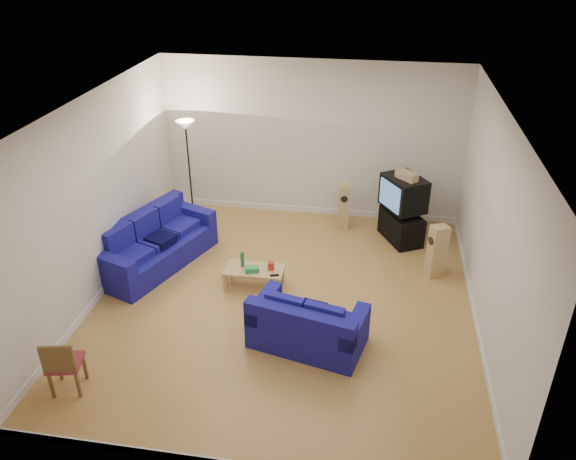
% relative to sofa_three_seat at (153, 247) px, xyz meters
% --- Properties ---
extents(room, '(6.01, 6.51, 3.21)m').
position_rel_sofa_three_seat_xyz_m(room, '(2.51, -0.78, 1.21)').
color(room, olive).
rests_on(room, ground).
extents(sofa_three_seat, '(1.76, 2.53, 0.90)m').
position_rel_sofa_three_seat_xyz_m(sofa_three_seat, '(0.00, 0.00, 0.00)').
color(sofa_three_seat, navy).
rests_on(sofa_three_seat, ground).
extents(sofa_loveseat, '(1.76, 1.24, 0.80)m').
position_rel_sofa_three_seat_xyz_m(sofa_loveseat, '(3.01, -1.80, -0.03)').
color(sofa_loveseat, navy).
rests_on(sofa_loveseat, ground).
extents(coffee_table, '(0.99, 0.50, 0.36)m').
position_rel_sofa_three_seat_xyz_m(coffee_table, '(1.95, -0.46, -0.03)').
color(coffee_table, tan).
rests_on(coffee_table, ground).
extents(bottle, '(0.08, 0.08, 0.27)m').
position_rel_sofa_three_seat_xyz_m(bottle, '(1.75, -0.41, 0.16)').
color(bottle, '#197233').
rests_on(bottle, coffee_table).
extents(tissue_box, '(0.25, 0.18, 0.09)m').
position_rel_sofa_three_seat_xyz_m(tissue_box, '(1.94, -0.56, 0.07)').
color(tissue_box, green).
rests_on(tissue_box, coffee_table).
extents(red_canister, '(0.14, 0.14, 0.14)m').
position_rel_sofa_three_seat_xyz_m(red_canister, '(2.23, -0.44, 0.10)').
color(red_canister, red).
rests_on(red_canister, coffee_table).
extents(remote, '(0.15, 0.09, 0.02)m').
position_rel_sofa_three_seat_xyz_m(remote, '(2.33, -0.61, 0.03)').
color(remote, black).
rests_on(remote, coffee_table).
extents(tv_stand, '(0.89, 1.07, 0.57)m').
position_rel_sofa_three_seat_xyz_m(tv_stand, '(4.39, 1.59, -0.05)').
color(tv_stand, black).
rests_on(tv_stand, ground).
extents(av_receiver, '(0.53, 0.53, 0.10)m').
position_rel_sofa_three_seat_xyz_m(av_receiver, '(4.37, 1.65, 0.28)').
color(av_receiver, black).
rests_on(av_receiver, tv_stand).
extents(television, '(0.94, 1.00, 0.63)m').
position_rel_sofa_three_seat_xyz_m(television, '(4.37, 1.61, 0.64)').
color(television, black).
rests_on(television, av_receiver).
extents(centre_speaker, '(0.43, 0.44, 0.15)m').
position_rel_sofa_three_seat_xyz_m(centre_speaker, '(4.39, 1.53, 1.03)').
color(centre_speaker, tan).
rests_on(centre_speaker, television).
extents(speaker_left, '(0.23, 0.30, 0.93)m').
position_rel_sofa_three_seat_xyz_m(speaker_left, '(3.26, 1.92, 0.14)').
color(speaker_left, tan).
rests_on(speaker_left, ground).
extents(speaker_right, '(0.35, 0.33, 0.96)m').
position_rel_sofa_three_seat_xyz_m(speaker_right, '(4.96, 0.41, 0.15)').
color(speaker_right, tan).
rests_on(speaker_right, ground).
extents(floor_lamp, '(0.36, 0.36, 2.13)m').
position_rel_sofa_three_seat_xyz_m(floor_lamp, '(0.20, 1.69, 1.43)').
color(floor_lamp, black).
rests_on(floor_lamp, ground).
extents(dining_chair, '(0.49, 0.49, 0.86)m').
position_rel_sofa_three_seat_xyz_m(dining_chair, '(0.07, -3.22, 0.14)').
color(dining_chair, brown).
rests_on(dining_chair, ground).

